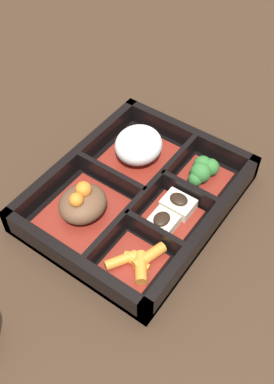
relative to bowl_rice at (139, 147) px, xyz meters
The scene contains 8 objects.
ground_plane 0.09m from the bowl_rice, 146.16° to the right, with size 3.00×3.00×0.00m, color #382619.
bento_base 0.09m from the bowl_rice, 146.16° to the right, with size 0.30×0.24×0.01m.
bento_rim 0.08m from the bowl_rice, 143.98° to the right, with size 0.30×0.24×0.04m.
bowl_stew 0.13m from the bowl_rice, behind, with size 0.11×0.10×0.06m.
bowl_rice is the anchor object (origin of this frame).
bowl_carrots 0.19m from the bowl_rice, 145.32° to the right, with size 0.07×0.07×0.02m.
bowl_tofu 0.13m from the bowl_rice, 124.51° to the right, with size 0.08×0.07×0.03m.
bowl_greens 0.10m from the bowl_rice, 77.72° to the right, with size 0.07×0.07×0.04m.
Camera 1 is at (-0.33, -0.24, 0.51)m, focal length 42.00 mm.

